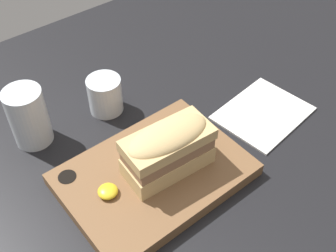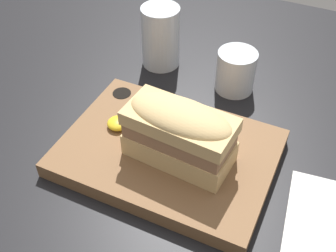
{
  "view_description": "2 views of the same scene",
  "coord_description": "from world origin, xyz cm",
  "px_view_note": "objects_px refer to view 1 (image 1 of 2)",
  "views": [
    {
      "loc": [
        -26.08,
        -38.03,
        61.33
      ],
      "look_at": [
        5.89,
        1.59,
        10.31
      ],
      "focal_mm": 45.0,
      "sensor_mm": 36.0,
      "label": 1
    },
    {
      "loc": [
        19.2,
        -39.76,
        49.87
      ],
      "look_at": [
        1.54,
        -2.08,
        10.26
      ],
      "focal_mm": 45.0,
      "sensor_mm": 36.0,
      "label": 2
    }
  ],
  "objects_px": {
    "sandwich": "(168,148)",
    "napkin": "(263,113)",
    "water_glass": "(29,120)",
    "wine_glass": "(105,96)",
    "serving_board": "(154,174)"
  },
  "relations": [
    {
      "from": "water_glass",
      "to": "sandwich",
      "type": "bearing_deg",
      "value": -58.68
    },
    {
      "from": "sandwich",
      "to": "napkin",
      "type": "xyz_separation_m",
      "value": [
        0.25,
        0.0,
        -0.07
      ]
    },
    {
      "from": "sandwich",
      "to": "wine_glass",
      "type": "height_order",
      "value": "sandwich"
    },
    {
      "from": "sandwich",
      "to": "napkin",
      "type": "distance_m",
      "value": 0.26
    },
    {
      "from": "serving_board",
      "to": "sandwich",
      "type": "xyz_separation_m",
      "value": [
        0.02,
        -0.01,
        0.06
      ]
    },
    {
      "from": "wine_glass",
      "to": "napkin",
      "type": "relative_size",
      "value": 0.39
    },
    {
      "from": "water_glass",
      "to": "napkin",
      "type": "relative_size",
      "value": 0.6
    },
    {
      "from": "sandwich",
      "to": "wine_glass",
      "type": "bearing_deg",
      "value": 86.67
    },
    {
      "from": "sandwich",
      "to": "water_glass",
      "type": "xyz_separation_m",
      "value": [
        -0.14,
        0.23,
        -0.03
      ]
    },
    {
      "from": "sandwich",
      "to": "napkin",
      "type": "relative_size",
      "value": 0.81
    },
    {
      "from": "serving_board",
      "to": "napkin",
      "type": "height_order",
      "value": "serving_board"
    },
    {
      "from": "sandwich",
      "to": "water_glass",
      "type": "relative_size",
      "value": 1.34
    },
    {
      "from": "serving_board",
      "to": "water_glass",
      "type": "height_order",
      "value": "water_glass"
    },
    {
      "from": "sandwich",
      "to": "wine_glass",
      "type": "relative_size",
      "value": 2.07
    },
    {
      "from": "napkin",
      "to": "serving_board",
      "type": "bearing_deg",
      "value": 178.48
    }
  ]
}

